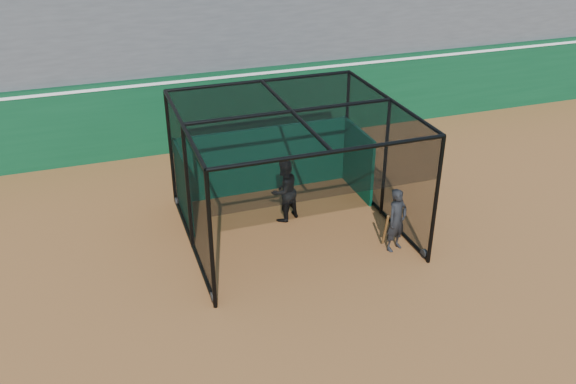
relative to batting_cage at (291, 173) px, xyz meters
name	(u,v)px	position (x,y,z in m)	size (l,w,h in m)	color
ground	(301,293)	(-0.68, -2.57, -1.58)	(120.00, 120.00, 0.00)	#95582B
outfield_wall	(211,108)	(-0.68, 5.93, -0.30)	(50.00, 0.50, 2.50)	#0B3D20
batting_cage	(291,173)	(0.00, 0.00, 0.00)	(5.16, 4.94, 3.18)	black
batter	(284,191)	(0.00, 0.54, -0.75)	(0.81, 0.63, 1.67)	black
on_deck_player	(397,220)	(2.05, -1.66, -0.79)	(0.68, 0.57, 1.59)	black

